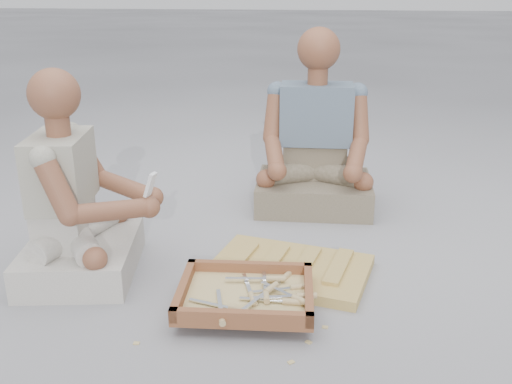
% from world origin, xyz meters
% --- Properties ---
extents(ground, '(60.00, 60.00, 0.00)m').
position_xyz_m(ground, '(0.00, 0.00, 0.00)').
color(ground, '#9C9DA2').
rests_on(ground, ground).
extents(carved_panel, '(0.68, 0.51, 0.04)m').
position_xyz_m(carved_panel, '(0.16, 0.10, 0.02)').
color(carved_panel, '#AE8C43').
rests_on(carved_panel, ground).
extents(tool_tray, '(0.50, 0.42, 0.06)m').
position_xyz_m(tool_tray, '(0.04, -0.20, 0.06)').
color(tool_tray, brown).
rests_on(tool_tray, carved_panel).
extents(chisel_0, '(0.19, 0.14, 0.02)m').
position_xyz_m(chisel_0, '(0.22, -0.23, 0.08)').
color(chisel_0, silver).
rests_on(chisel_0, tool_tray).
extents(chisel_1, '(0.08, 0.22, 0.02)m').
position_xyz_m(chisel_1, '(-0.01, -0.35, 0.07)').
color(chisel_1, silver).
rests_on(chisel_1, tool_tray).
extents(chisel_2, '(0.09, 0.21, 0.02)m').
position_xyz_m(chisel_2, '(0.06, -0.22, 0.07)').
color(chisel_2, silver).
rests_on(chisel_2, tool_tray).
extents(chisel_3, '(0.22, 0.02, 0.02)m').
position_xyz_m(chisel_3, '(0.19, -0.24, 0.07)').
color(chisel_3, silver).
rests_on(chisel_3, tool_tray).
extents(chisel_4, '(0.22, 0.07, 0.02)m').
position_xyz_m(chisel_4, '(0.02, -0.31, 0.07)').
color(chisel_4, silver).
rests_on(chisel_4, tool_tray).
extents(chisel_5, '(0.21, 0.10, 0.02)m').
position_xyz_m(chisel_5, '(0.20, -0.13, 0.07)').
color(chisel_5, silver).
rests_on(chisel_5, tool_tray).
extents(chisel_6, '(0.06, 0.22, 0.02)m').
position_xyz_m(chisel_6, '(0.11, -0.20, 0.08)').
color(chisel_6, silver).
rests_on(chisel_6, tool_tray).
extents(chisel_7, '(0.22, 0.07, 0.02)m').
position_xyz_m(chisel_7, '(0.23, -0.21, 0.08)').
color(chisel_7, silver).
rests_on(chisel_7, tool_tray).
extents(chisel_8, '(0.11, 0.21, 0.02)m').
position_xyz_m(chisel_8, '(0.12, -0.19, 0.08)').
color(chisel_8, silver).
rests_on(chisel_8, tool_tray).
extents(chisel_9, '(0.09, 0.21, 0.02)m').
position_xyz_m(chisel_9, '(0.16, -0.07, 0.07)').
color(chisel_9, silver).
rests_on(chisel_9, tool_tray).
extents(chisel_10, '(0.22, 0.05, 0.02)m').
position_xyz_m(chisel_10, '(0.11, -0.10, 0.08)').
color(chisel_10, silver).
rests_on(chisel_10, tool_tray).
extents(wood_chip_0, '(0.02, 0.02, 0.00)m').
position_xyz_m(wood_chip_0, '(0.32, -0.27, 0.00)').
color(wood_chip_0, '#DEC883').
rests_on(wood_chip_0, ground).
extents(wood_chip_1, '(0.02, 0.02, 0.00)m').
position_xyz_m(wood_chip_1, '(-0.27, -0.46, 0.00)').
color(wood_chip_1, '#DEC883').
rests_on(wood_chip_1, ground).
extents(wood_chip_2, '(0.02, 0.02, 0.00)m').
position_xyz_m(wood_chip_2, '(0.11, -0.21, 0.00)').
color(wood_chip_2, '#DEC883').
rests_on(wood_chip_2, ground).
extents(wood_chip_3, '(0.02, 0.02, 0.00)m').
position_xyz_m(wood_chip_3, '(0.23, -0.48, 0.00)').
color(wood_chip_3, '#DEC883').
rests_on(wood_chip_3, ground).
extents(wood_chip_4, '(0.02, 0.02, 0.00)m').
position_xyz_m(wood_chip_4, '(0.35, -0.05, 0.00)').
color(wood_chip_4, '#DEC883').
rests_on(wood_chip_4, ground).
extents(wood_chip_5, '(0.02, 0.02, 0.00)m').
position_xyz_m(wood_chip_5, '(-0.07, -0.18, 0.00)').
color(wood_chip_5, '#DEC883').
rests_on(wood_chip_5, ground).
extents(wood_chip_6, '(0.02, 0.02, 0.00)m').
position_xyz_m(wood_chip_6, '(0.24, 0.04, 0.00)').
color(wood_chip_6, '#DEC883').
rests_on(wood_chip_6, ground).
extents(wood_chip_7, '(0.02, 0.02, 0.00)m').
position_xyz_m(wood_chip_7, '(0.28, -0.36, 0.00)').
color(wood_chip_7, '#DEC883').
rests_on(wood_chip_7, ground).
extents(wood_chip_8, '(0.02, 0.02, 0.00)m').
position_xyz_m(wood_chip_8, '(0.13, -0.30, 0.00)').
color(wood_chip_8, '#DEC883').
rests_on(wood_chip_8, ground).
extents(craftsman, '(0.59, 0.59, 0.81)m').
position_xyz_m(craftsman, '(-0.66, -0.02, 0.28)').
color(craftsman, beige).
rests_on(craftsman, ground).
extents(companion, '(0.61, 0.51, 0.91)m').
position_xyz_m(companion, '(0.20, 0.88, 0.30)').
color(companion, '#7D6F5A').
rests_on(companion, ground).
extents(mobile_phone, '(0.05, 0.05, 0.10)m').
position_xyz_m(mobile_phone, '(-0.35, -0.01, 0.39)').
color(mobile_phone, white).
rests_on(mobile_phone, craftsman).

